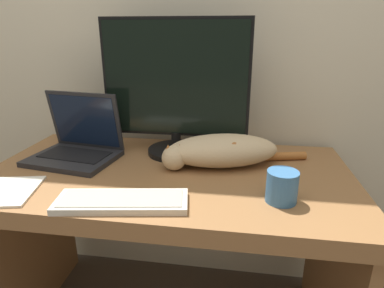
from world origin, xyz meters
TOP-DOWN VIEW (x-y plane):
  - wall_back at (0.00, 0.76)m, footprint 6.40×0.06m
  - desk at (0.00, 0.35)m, footprint 1.33×0.70m
  - monitor at (-0.01, 0.54)m, footprint 0.59×0.24m
  - laptop at (-0.39, 0.42)m, footprint 0.35×0.29m
  - external_keyboard at (-0.08, 0.09)m, footprint 0.40×0.19m
  - cat at (0.19, 0.43)m, footprint 0.55×0.27m
  - coffee_mug at (0.38, 0.18)m, footprint 0.09×0.09m
  - paper_notepad at (-0.47, 0.11)m, footprint 0.22×0.24m

SIDE VIEW (x-z plane):
  - desk at x=0.00m, z-range 0.21..0.95m
  - paper_notepad at x=-0.47m, z-range 0.74..0.75m
  - external_keyboard at x=-0.08m, z-range 0.74..0.77m
  - coffee_mug at x=0.38m, z-range 0.74..0.84m
  - laptop at x=-0.39m, z-range 0.67..0.92m
  - cat at x=0.19m, z-range 0.75..0.87m
  - monitor at x=-0.01m, z-range 0.74..1.28m
  - wall_back at x=0.00m, z-range 0.00..2.60m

